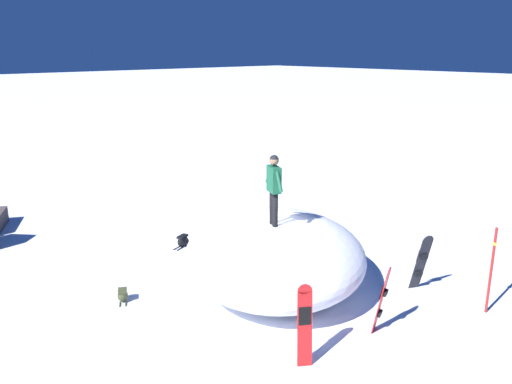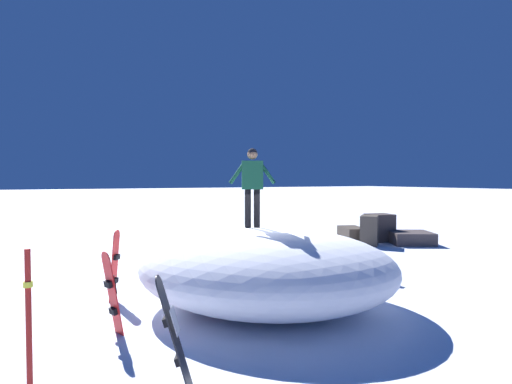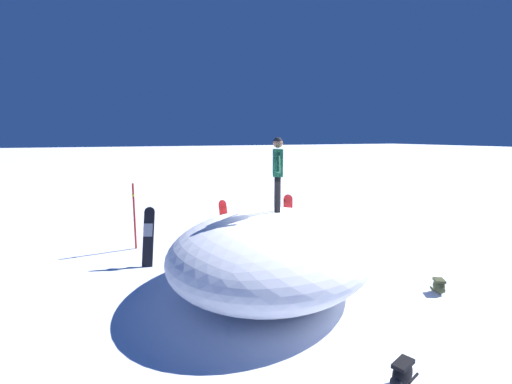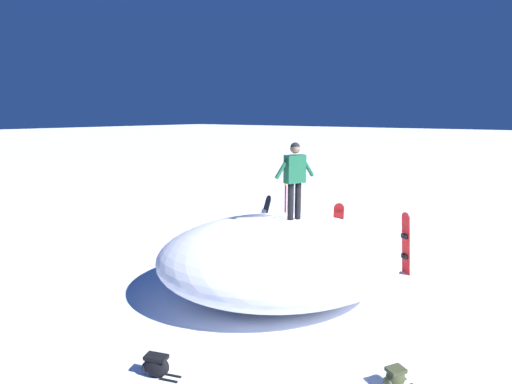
{
  "view_description": "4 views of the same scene",
  "coord_description": "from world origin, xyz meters",
  "px_view_note": "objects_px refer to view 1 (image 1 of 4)",
  "views": [
    {
      "loc": [
        9.02,
        -8.15,
        5.97
      ],
      "look_at": [
        -0.32,
        0.44,
        2.41
      ],
      "focal_mm": 36.27,
      "sensor_mm": 36.0,
      "label": 1
    },
    {
      "loc": [
        4.42,
        7.89,
        2.82
      ],
      "look_at": [
        0.73,
        0.93,
        2.57
      ],
      "focal_mm": 27.18,
      "sensor_mm": 36.0,
      "label": 2
    },
    {
      "loc": [
        -7.05,
        4.17,
        3.55
      ],
      "look_at": [
        0.53,
        0.82,
        2.26
      ],
      "focal_mm": 25.42,
      "sensor_mm": 36.0,
      "label": 3
    },
    {
      "loc": [
        -7.44,
        -4.51,
        4.13
      ],
      "look_at": [
        0.15,
        1.12,
        2.36
      ],
      "focal_mm": 29.11,
      "sensor_mm": 36.0,
      "label": 4
    }
  ],
  "objects_px": {
    "backpack_near": "(183,241)",
    "trail_marker_pole": "(491,269)",
    "snowboard_primary_upright": "(305,324)",
    "snowboard_secondary_upright": "(422,262)",
    "snowboarder_standing": "(274,183)",
    "backpack_far": "(123,295)",
    "snowboard_tertiary_upright": "(382,299)"
  },
  "relations": [
    {
      "from": "snowboard_primary_upright",
      "to": "snowboard_secondary_upright",
      "type": "xyz_separation_m",
      "value": [
        -0.11,
        4.45,
        -0.05
      ]
    },
    {
      "from": "snowboard_tertiary_upright",
      "to": "trail_marker_pole",
      "type": "xyz_separation_m",
      "value": [
        1.16,
        2.58,
        0.29
      ]
    },
    {
      "from": "snowboard_tertiary_upright",
      "to": "backpack_near",
      "type": "bearing_deg",
      "value": -178.04
    },
    {
      "from": "snowboard_primary_upright",
      "to": "snowboard_tertiary_upright",
      "type": "distance_m",
      "value": 2.1
    },
    {
      "from": "snowboard_secondary_upright",
      "to": "backpack_far",
      "type": "bearing_deg",
      "value": -128.64
    },
    {
      "from": "snowboarder_standing",
      "to": "backpack_far",
      "type": "height_order",
      "value": "snowboarder_standing"
    },
    {
      "from": "snowboard_primary_upright",
      "to": "snowboard_secondary_upright",
      "type": "relative_size",
      "value": 1.05
    },
    {
      "from": "snowboard_primary_upright",
      "to": "trail_marker_pole",
      "type": "relative_size",
      "value": 0.8
    },
    {
      "from": "snowboard_secondary_upright",
      "to": "snowboard_tertiary_upright",
      "type": "distance_m",
      "value": 2.42
    },
    {
      "from": "backpack_near",
      "to": "trail_marker_pole",
      "type": "bearing_deg",
      "value": 18.93
    },
    {
      "from": "backpack_far",
      "to": "backpack_near",
      "type": "bearing_deg",
      "value": 122.33
    },
    {
      "from": "snowboard_primary_upright",
      "to": "snowboard_secondary_upright",
      "type": "bearing_deg",
      "value": 91.37
    },
    {
      "from": "snowboard_primary_upright",
      "to": "trail_marker_pole",
      "type": "bearing_deg",
      "value": 72.0
    },
    {
      "from": "snowboard_tertiary_upright",
      "to": "snowboarder_standing",
      "type": "bearing_deg",
      "value": -174.23
    },
    {
      "from": "backpack_far",
      "to": "trail_marker_pole",
      "type": "xyz_separation_m",
      "value": [
        6.24,
        5.98,
        0.93
      ]
    },
    {
      "from": "snowboard_primary_upright",
      "to": "snowboard_secondary_upright",
      "type": "distance_m",
      "value": 4.45
    },
    {
      "from": "backpack_near",
      "to": "trail_marker_pole",
      "type": "distance_m",
      "value": 8.75
    },
    {
      "from": "snowboarder_standing",
      "to": "backpack_far",
      "type": "relative_size",
      "value": 3.46
    },
    {
      "from": "snowboard_tertiary_upright",
      "to": "snowboard_primary_upright",
      "type": "bearing_deg",
      "value": -99.53
    },
    {
      "from": "snowboarder_standing",
      "to": "backpack_near",
      "type": "relative_size",
      "value": 2.63
    },
    {
      "from": "backpack_far",
      "to": "snowboard_primary_upright",
      "type": "bearing_deg",
      "value": 15.74
    },
    {
      "from": "trail_marker_pole",
      "to": "snowboarder_standing",
      "type": "bearing_deg",
      "value": -145.33
    },
    {
      "from": "snowboard_secondary_upright",
      "to": "backpack_far",
      "type": "distance_m",
      "value": 7.43
    },
    {
      "from": "backpack_far",
      "to": "snowboarder_standing",
      "type": "bearing_deg",
      "value": 56.34
    },
    {
      "from": "snowboard_secondary_upright",
      "to": "snowboard_tertiary_upright",
      "type": "xyz_separation_m",
      "value": [
        0.45,
        -2.38,
        -0.02
      ]
    },
    {
      "from": "snowboard_secondary_upright",
      "to": "snowboard_tertiary_upright",
      "type": "height_order",
      "value": "snowboard_secondary_upright"
    },
    {
      "from": "backpack_far",
      "to": "trail_marker_pole",
      "type": "relative_size",
      "value": 0.24
    },
    {
      "from": "snowboard_secondary_upright",
      "to": "snowboard_primary_upright",
      "type": "bearing_deg",
      "value": -88.63
    },
    {
      "from": "snowboard_primary_upright",
      "to": "trail_marker_pole",
      "type": "height_order",
      "value": "trail_marker_pole"
    },
    {
      "from": "snowboard_tertiary_upright",
      "to": "backpack_far",
      "type": "xyz_separation_m",
      "value": [
        -5.07,
        -3.4,
        -0.64
      ]
    },
    {
      "from": "snowboarder_standing",
      "to": "backpack_far",
      "type": "bearing_deg",
      "value": -123.66
    },
    {
      "from": "snowboard_primary_upright",
      "to": "backpack_near",
      "type": "distance_m",
      "value": 7.0
    }
  ]
}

